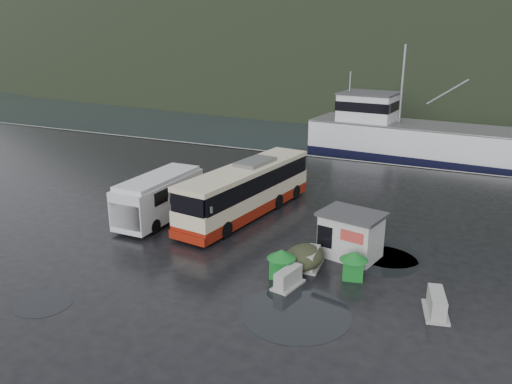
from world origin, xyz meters
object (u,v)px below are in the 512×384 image
at_px(jersey_barrier_c, 435,313).
at_px(fishing_trawler, 430,146).
at_px(dome_tent, 304,267).
at_px(jersey_barrier_a, 288,286).
at_px(waste_bin_right, 353,278).
at_px(ticket_kiosk, 349,256).
at_px(waste_bin_left, 281,276).
at_px(coach_bus, 247,214).
at_px(jersey_barrier_b, 311,267).
at_px(white_van, 161,219).

relative_size(jersey_barrier_c, fishing_trawler, 0.06).
xyz_separation_m(dome_tent, jersey_barrier_a, (0.04, -2.08, 0.00)).
bearing_deg(dome_tent, jersey_barrier_c, -15.09).
distance_m(waste_bin_right, ticket_kiosk, 2.29).
bearing_deg(waste_bin_left, coach_bus, 127.14).
xyz_separation_m(ticket_kiosk, jersey_barrier_b, (-1.33, -1.95, 0.00)).
height_order(waste_bin_right, fishing_trawler, fishing_trawler).
height_order(ticket_kiosk, jersey_barrier_a, ticket_kiosk).
xyz_separation_m(coach_bus, waste_bin_left, (5.04, -6.65, 0.00)).
distance_m(waste_bin_right, jersey_barrier_c, 4.04).
bearing_deg(white_van, dome_tent, -13.54).
xyz_separation_m(waste_bin_right, fishing_trawler, (-0.36, 29.93, 0.00)).
xyz_separation_m(white_van, ticket_kiosk, (11.47, -0.21, 0.00)).
bearing_deg(waste_bin_right, fishing_trawler, 90.69).
relative_size(waste_bin_right, jersey_barrier_c, 0.73).
bearing_deg(dome_tent, waste_bin_right, -2.35).
bearing_deg(jersey_barrier_c, coach_bus, 149.37).
bearing_deg(waste_bin_right, jersey_barrier_c, -22.59).
distance_m(white_van, fishing_trawler, 29.99).
relative_size(waste_bin_right, jersey_barrier_a, 0.79).
distance_m(dome_tent, jersey_barrier_c, 6.34).
relative_size(jersey_barrier_b, jersey_barrier_c, 0.97).
xyz_separation_m(coach_bus, ticket_kiosk, (7.27, -3.23, 0.00)).
relative_size(ticket_kiosk, jersey_barrier_c, 1.65).
height_order(white_van, jersey_barrier_b, white_van).
bearing_deg(jersey_barrier_c, jersey_barrier_a, -175.94).
relative_size(coach_bus, fishing_trawler, 0.41).
height_order(waste_bin_left, waste_bin_right, waste_bin_left).
relative_size(coach_bus, jersey_barrier_c, 6.38).
bearing_deg(jersey_barrier_a, waste_bin_left, 130.63).
bearing_deg(waste_bin_right, dome_tent, 177.65).
relative_size(coach_bus, white_van, 1.75).
distance_m(dome_tent, ticket_kiosk, 2.65).
bearing_deg(dome_tent, jersey_barrier_b, 21.26).
distance_m(ticket_kiosk, jersey_barrier_a, 4.45).
relative_size(jersey_barrier_a, fishing_trawler, 0.06).
xyz_separation_m(waste_bin_left, jersey_barrier_a, (0.63, -0.73, 0.00)).
xyz_separation_m(dome_tent, ticket_kiosk, (1.65, 2.07, 0.00)).
bearing_deg(fishing_trawler, white_van, -108.59).
relative_size(waste_bin_left, jersey_barrier_b, 0.77).
xyz_separation_m(jersey_barrier_b, jersey_barrier_c, (5.80, -1.77, 0.00)).
height_order(waste_bin_right, jersey_barrier_b, waste_bin_right).
bearing_deg(coach_bus, dome_tent, -36.36).
xyz_separation_m(jersey_barrier_a, jersey_barrier_c, (6.07, 0.43, 0.00)).
bearing_deg(waste_bin_left, jersey_barrier_a, -49.37).
height_order(white_van, waste_bin_left, white_van).
xyz_separation_m(white_van, jersey_barrier_c, (15.94, -3.93, 0.00)).
xyz_separation_m(coach_bus, jersey_barrier_c, (11.74, -6.95, 0.00)).
bearing_deg(white_van, jersey_barrier_c, -14.31).
bearing_deg(coach_bus, white_van, -137.34).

